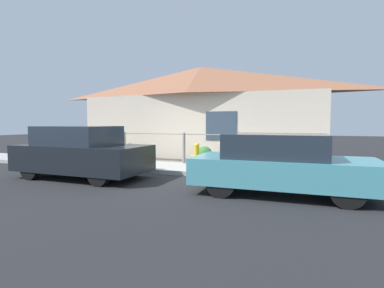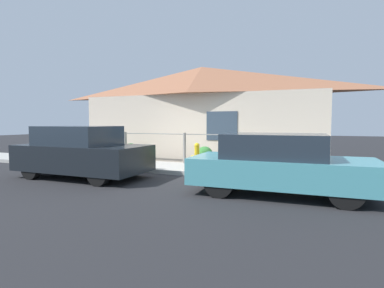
{
  "view_description": "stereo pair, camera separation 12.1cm",
  "coord_description": "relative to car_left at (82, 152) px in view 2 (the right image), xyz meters",
  "views": [
    {
      "loc": [
        3.94,
        -7.87,
        1.54
      ],
      "look_at": [
        0.79,
        0.3,
        0.9
      ],
      "focal_mm": 28.0,
      "sensor_mm": 36.0,
      "label": 1
    },
    {
      "loc": [
        4.05,
        -7.83,
        1.54
      ],
      "look_at": [
        0.79,
        0.3,
        0.9
      ],
      "focal_mm": 28.0,
      "sensor_mm": 36.0,
      "label": 2
    }
  ],
  "objects": [
    {
      "name": "potted_plant_by_fence",
      "position": [
        -0.18,
        2.68,
        -0.19
      ],
      "size": [
        0.49,
        0.49,
        0.65
      ],
      "color": "brown",
      "rests_on": "sidewalk"
    },
    {
      "name": "fence",
      "position": [
        1.86,
        2.89,
        0.01
      ],
      "size": [
        4.9,
        0.1,
        1.05
      ],
      "color": "gray",
      "rests_on": "sidewalk"
    },
    {
      "name": "car_right",
      "position": [
        5.28,
        -0.0,
        -0.06
      ],
      "size": [
        3.79,
        1.72,
        1.29
      ],
      "rotation": [
        0.0,
        0.0,
        0.02
      ],
      "color": "teal",
      "rests_on": "ground_plane"
    },
    {
      "name": "potted_plant_near_hydrant",
      "position": [
        2.77,
        2.38,
        -0.2
      ],
      "size": [
        0.51,
        0.51,
        0.65
      ],
      "color": "brown",
      "rests_on": "sidewalk"
    },
    {
      "name": "house",
      "position": [
        1.86,
        4.48,
        2.23
      ],
      "size": [
        9.6,
        2.23,
        3.69
      ],
      "color": "beige",
      "rests_on": "ground_plane"
    },
    {
      "name": "fire_hydrant",
      "position": [
        2.72,
        1.84,
        -0.16
      ],
      "size": [
        0.35,
        0.16,
        0.79
      ],
      "color": "yellow",
      "rests_on": "sidewalk"
    },
    {
      "name": "sidewalk",
      "position": [
        1.86,
        2.17,
        -0.64
      ],
      "size": [
        24.0,
        1.74,
        0.13
      ],
      "color": "#B2AFA8",
      "rests_on": "ground_plane"
    },
    {
      "name": "ground_plane",
      "position": [
        1.86,
        1.3,
        -0.7
      ],
      "size": [
        60.0,
        60.0,
        0.0
      ],
      "primitive_type": "plane",
      "color": "#262628"
    },
    {
      "name": "car_left",
      "position": [
        0.0,
        0.0,
        0.0
      ],
      "size": [
        3.65,
        1.73,
        1.43
      ],
      "rotation": [
        0.0,
        0.0,
        -0.01
      ],
      "color": "black",
      "rests_on": "ground_plane"
    }
  ]
}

